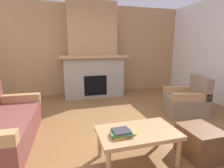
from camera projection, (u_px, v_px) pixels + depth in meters
ground at (121, 135)px, 2.94m from camera, size 9.00×9.00×0.00m
wall_back_wood_panel at (90, 50)px, 5.48m from camera, size 6.00×0.12×2.70m
fireplace at (93, 57)px, 5.17m from camera, size 1.90×0.82×2.70m
armchair at (187, 101)px, 3.83m from camera, size 0.94×0.94×0.85m
coffee_table at (138, 135)px, 2.20m from camera, size 1.00×0.60×0.43m
ottoman at (202, 142)px, 2.37m from camera, size 0.52×0.52×0.40m
book_stack_near_edge at (122, 133)px, 2.07m from camera, size 0.31×0.24×0.07m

